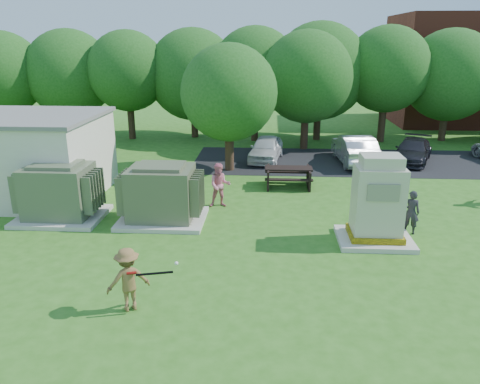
# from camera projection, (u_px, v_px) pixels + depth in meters

# --- Properties ---
(ground) EXTENTS (120.00, 120.00, 0.00)m
(ground) POSITION_uv_depth(u_px,v_px,m) (230.00, 286.00, 12.31)
(ground) COLOR #2D6619
(ground) RESTS_ON ground
(parking_strip) EXTENTS (20.00, 6.00, 0.01)m
(parking_strip) POSITION_uv_depth(u_px,v_px,m) (383.00, 162.00, 24.69)
(parking_strip) COLOR #232326
(parking_strip) RESTS_ON ground
(transformer_left) EXTENTS (3.00, 2.40, 2.07)m
(transformer_left) POSITION_uv_depth(u_px,v_px,m) (59.00, 193.00, 16.67)
(transformer_left) COLOR beige
(transformer_left) RESTS_ON ground
(transformer_right) EXTENTS (3.00, 2.40, 2.07)m
(transformer_right) POSITION_uv_depth(u_px,v_px,m) (162.00, 195.00, 16.44)
(transformer_right) COLOR beige
(transformer_right) RESTS_ON ground
(generator_cabinet) EXTENTS (2.33, 1.91, 2.84)m
(generator_cabinet) POSITION_uv_depth(u_px,v_px,m) (377.00, 205.00, 14.66)
(generator_cabinet) COLOR beige
(generator_cabinet) RESTS_ON ground
(picnic_table) EXTENTS (2.05, 1.54, 0.88)m
(picnic_table) POSITION_uv_depth(u_px,v_px,m) (288.00, 175.00, 20.43)
(picnic_table) COLOR black
(picnic_table) RESTS_ON ground
(batter) EXTENTS (1.18, 1.00, 1.58)m
(batter) POSITION_uv_depth(u_px,v_px,m) (128.00, 279.00, 11.02)
(batter) COLOR brown
(batter) RESTS_ON ground
(person_by_generator) EXTENTS (0.63, 0.50, 1.50)m
(person_by_generator) POSITION_uv_depth(u_px,v_px,m) (411.00, 212.00, 15.43)
(person_by_generator) COLOR black
(person_by_generator) RESTS_ON ground
(person_at_picnic) EXTENTS (0.91, 0.75, 1.72)m
(person_at_picnic) POSITION_uv_depth(u_px,v_px,m) (220.00, 185.00, 17.91)
(person_at_picnic) COLOR pink
(person_at_picnic) RESTS_ON ground
(car_white) EXTENTS (2.07, 3.97, 1.29)m
(car_white) POSITION_uv_depth(u_px,v_px,m) (266.00, 148.00, 24.93)
(car_white) COLOR silver
(car_white) RESTS_ON ground
(car_silver_a) EXTENTS (1.87, 4.63, 1.50)m
(car_silver_a) POSITION_uv_depth(u_px,v_px,m) (355.00, 149.00, 24.33)
(car_silver_a) COLOR #B1B2B6
(car_silver_a) RESTS_ON ground
(car_dark) EXTENTS (3.15, 4.43, 1.19)m
(car_dark) POSITION_uv_depth(u_px,v_px,m) (413.00, 151.00, 24.61)
(car_dark) COLOR black
(car_dark) RESTS_ON ground
(batting_equipment) EXTENTS (1.17, 0.41, 0.24)m
(batting_equipment) POSITION_uv_depth(u_px,v_px,m) (153.00, 272.00, 10.81)
(batting_equipment) COLOR black
(batting_equipment) RESTS_ON ground
(tree_row) EXTENTS (41.30, 13.30, 7.30)m
(tree_row) POSITION_uv_depth(u_px,v_px,m) (284.00, 74.00, 28.46)
(tree_row) COLOR #47301E
(tree_row) RESTS_ON ground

